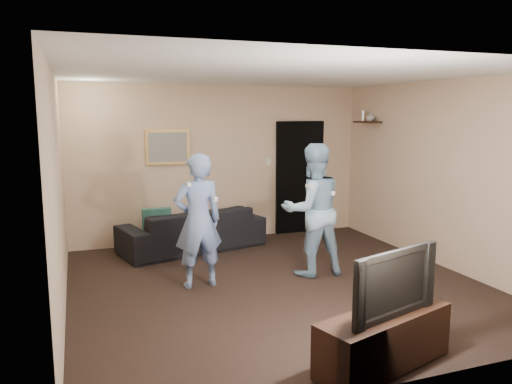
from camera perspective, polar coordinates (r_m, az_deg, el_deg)
name	(u,v)px	position (r m, az deg, el deg)	size (l,w,h in m)	color
ground	(277,284)	(6.42, 2.37, -10.51)	(5.00, 5.00, 0.00)	black
ceiling	(278,74)	(6.07, 2.53, 13.31)	(5.00, 5.00, 0.04)	silver
wall_back	(221,163)	(8.46, -4.02, 3.28)	(5.00, 0.04, 2.60)	tan
wall_front	(403,226)	(3.95, 16.40, -3.76)	(5.00, 0.04, 2.60)	tan
wall_left	(58,194)	(5.66, -21.65, -0.22)	(0.04, 5.00, 2.60)	tan
wall_right	(443,174)	(7.42, 20.60, 1.91)	(0.04, 5.00, 2.60)	tan
sofa	(192,229)	(7.97, -7.28, -4.22)	(2.25, 0.88, 0.66)	black
throw_pillow	(157,222)	(7.84, -11.27, -3.42)	(0.43, 0.14, 0.43)	#194B41
painting_frame	(168,147)	(8.21, -10.07, 5.09)	(0.72, 0.05, 0.57)	olive
painting_canvas	(168,147)	(8.18, -10.03, 5.08)	(0.62, 0.01, 0.47)	slate
doorway	(300,177)	(8.97, 5.00, 1.67)	(0.90, 0.06, 2.00)	black
light_switch	(268,162)	(8.71, 1.42, 3.47)	(0.08, 0.02, 0.12)	silver
wall_shelf	(367,122)	(8.76, 12.60, 7.81)	(0.20, 0.60, 0.03)	black
shelf_vase	(370,117)	(8.69, 12.94, 8.37)	(0.14, 0.14, 0.15)	#A5A5A9
shelf_figurine	(363,116)	(8.88, 12.14, 8.52)	(0.06, 0.06, 0.18)	silver
tv_console	(384,340)	(4.54, 14.40, -16.01)	(1.30, 0.42, 0.47)	black
television	(386,281)	(4.35, 14.67, -9.80)	(0.99, 0.13, 0.57)	black
wii_player_left	(198,221)	(6.19, -6.64, -3.28)	(0.63, 0.51, 1.67)	#7290C6
wii_player_right	(312,210)	(6.64, 6.47, -2.04)	(0.86, 0.68, 1.76)	#8EB3CE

